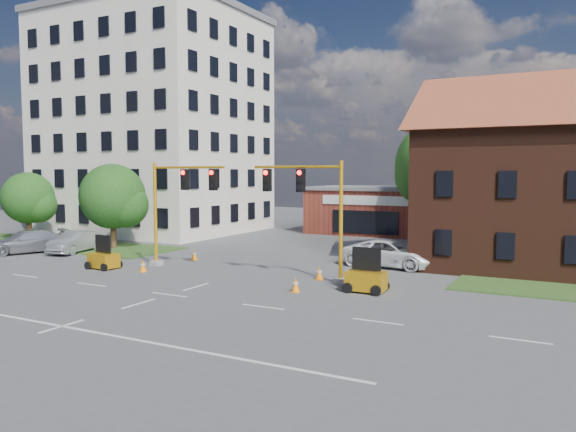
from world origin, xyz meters
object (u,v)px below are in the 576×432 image
object	(u,v)px
trailer_west	(104,259)
trailer_east	(366,279)
signal_mast_east	(311,206)
pickup_white	(392,254)
signal_mast_west	(177,201)

from	to	relation	value
trailer_west	trailer_east	world-z (taller)	trailer_east
signal_mast_east	pickup_white	bearing A→B (deg)	69.12
signal_mast_west	signal_mast_east	world-z (taller)	same
trailer_east	pickup_white	distance (m)	7.46
trailer_west	trailer_east	distance (m)	15.77
signal_mast_east	trailer_east	xyz separation A→B (m)	(3.45, -1.20, -3.29)
signal_mast_east	trailer_east	world-z (taller)	signal_mast_east
signal_mast_west	signal_mast_east	size ratio (longest dim) A/B	1.00
trailer_east	pickup_white	bearing A→B (deg)	96.76
signal_mast_west	signal_mast_east	distance (m)	8.71
signal_mast_west	trailer_east	world-z (taller)	signal_mast_west
trailer_east	pickup_white	xyz separation A→B (m)	(-1.09, 7.38, 0.17)
signal_mast_east	pickup_white	size ratio (longest dim) A/B	1.08
trailer_west	trailer_east	xyz separation A→B (m)	(15.73, 1.14, 0.04)
signal_mast_west	trailer_west	size ratio (longest dim) A/B	3.30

